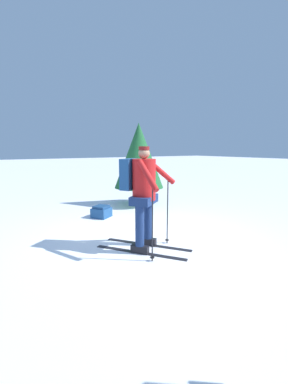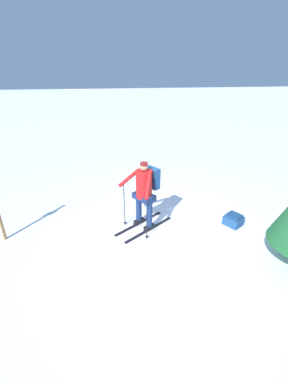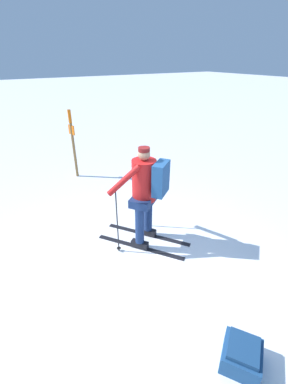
{
  "view_description": "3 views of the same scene",
  "coord_description": "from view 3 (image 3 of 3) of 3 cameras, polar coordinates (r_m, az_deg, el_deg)",
  "views": [
    {
      "loc": [
        -2.71,
        -4.19,
        1.75
      ],
      "look_at": [
        -0.42,
        -0.58,
        1.01
      ],
      "focal_mm": 24.0,
      "sensor_mm": 36.0,
      "label": 1
    },
    {
      "loc": [
        5.12,
        -1.28,
        3.85
      ],
      "look_at": [
        -0.42,
        -0.58,
        1.01
      ],
      "focal_mm": 24.0,
      "sensor_mm": 36.0,
      "label": 2
    },
    {
      "loc": [
        1.53,
        2.58,
        3.0
      ],
      "look_at": [
        -0.42,
        -0.58,
        1.01
      ],
      "focal_mm": 24.0,
      "sensor_mm": 36.0,
      "label": 3
    }
  ],
  "objects": [
    {
      "name": "dropped_backpack",
      "position": [
        3.45,
        20.86,
        -30.75
      ],
      "size": [
        0.57,
        0.56,
        0.3
      ],
      "color": "navy",
      "rests_on": "ground_plane"
    },
    {
      "name": "ground_plane",
      "position": [
        4.25,
        -0.73,
        -16.84
      ],
      "size": [
        80.0,
        80.0,
        0.0
      ],
      "primitive_type": "plane",
      "color": "white"
    },
    {
      "name": "skier",
      "position": [
        4.18,
        0.42,
        0.47
      ],
      "size": [
        1.34,
        1.59,
        1.78
      ],
      "color": "black",
      "rests_on": "ground_plane"
    },
    {
      "name": "trail_marker",
      "position": [
        7.09,
        -15.58,
        11.38
      ],
      "size": [
        0.08,
        0.24,
        1.81
      ],
      "color": "olive",
      "rests_on": "ground_plane"
    }
  ]
}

